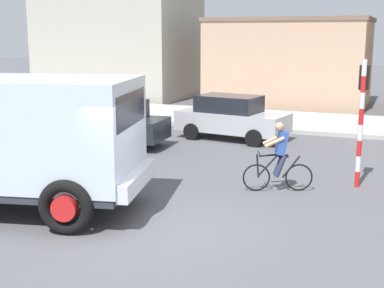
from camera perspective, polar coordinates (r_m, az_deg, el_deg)
ground_plane at (r=10.79m, az=-2.60°, el=-8.98°), size 120.00×120.00×0.00m
sidewalk_far at (r=23.41m, az=11.28°, el=2.35°), size 80.00×5.00×0.16m
truck_foreground at (r=12.07m, az=-18.30°, el=0.89°), size 5.83×3.70×2.90m
cyclist at (r=13.18m, az=9.27°, el=-1.35°), size 1.61×0.77×1.72m
traffic_light_pole at (r=13.86m, az=17.73°, el=3.94°), size 0.24×0.43×3.20m
car_red_near at (r=18.48m, az=-8.84°, el=2.27°), size 4.12×2.11×1.60m
car_white_mid at (r=19.55m, az=4.25°, el=2.90°), size 4.21×2.31×1.60m
building_corner_left at (r=33.17m, az=-7.71°, el=10.48°), size 8.74×6.47×6.25m
building_mid_block at (r=29.50m, az=10.46°, el=8.64°), size 8.20×6.15×4.61m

